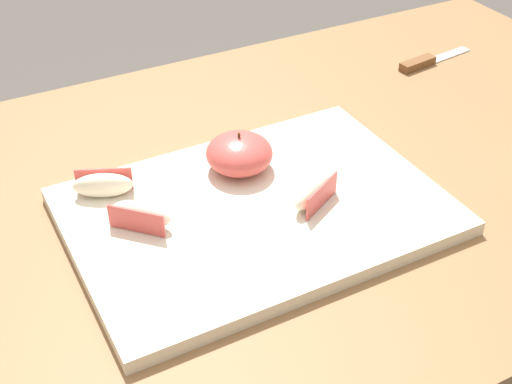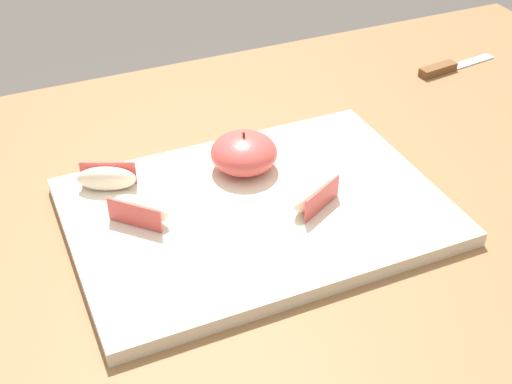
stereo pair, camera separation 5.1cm
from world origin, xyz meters
TOP-DOWN VIEW (x-y plane):
  - dining_table at (0.00, 0.00)m, footprint 1.45×0.78m
  - cutting_board at (-0.01, -0.06)m, footprint 0.45×0.32m
  - apple_half_skin_up at (0.01, 0.02)m, footprint 0.09×0.09m
  - apple_wedge_front at (-0.15, -0.03)m, footprint 0.07×0.07m
  - apple_wedge_middle at (0.05, -0.09)m, footprint 0.08×0.06m
  - apple_wedge_left at (-0.17, 0.05)m, footprint 0.08×0.05m
  - paring_knife at (0.44, 0.18)m, footprint 0.16×0.04m

SIDE VIEW (x-z plane):
  - dining_table at x=0.00m, z-range 0.28..1.04m
  - paring_knife at x=0.44m, z-range 0.76..0.77m
  - cutting_board at x=-0.01m, z-range 0.76..0.78m
  - apple_wedge_front at x=-0.15m, z-range 0.78..0.81m
  - apple_wedge_middle at x=0.05m, z-range 0.78..0.81m
  - apple_wedge_left at x=-0.17m, z-range 0.78..0.81m
  - apple_half_skin_up at x=0.01m, z-range 0.78..0.83m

